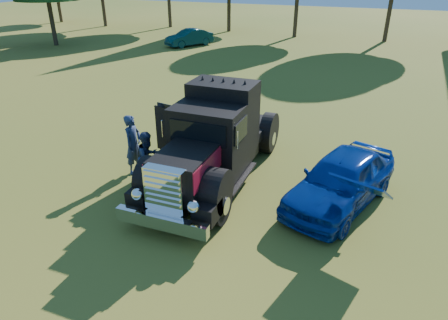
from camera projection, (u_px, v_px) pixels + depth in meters
ground at (213, 200)px, 11.77m from camera, size 120.00×120.00×0.00m
diamond_t_truck at (213, 144)px, 12.30m from camera, size 3.36×7.16×3.00m
hotrod_coupe at (341, 180)px, 11.29m from camera, size 3.17×4.86×1.89m
spectator_near at (133, 145)px, 12.94m from camera, size 0.48×0.73×1.99m
spectator_far at (148, 158)px, 12.36m from camera, size 0.81×0.96×1.73m
distant_teal_car at (189, 38)px, 33.39m from camera, size 3.36×4.18×1.33m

